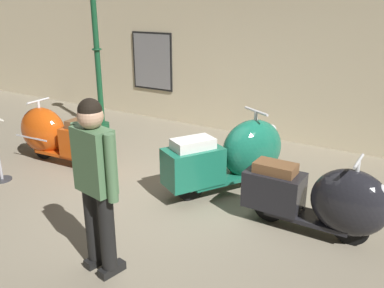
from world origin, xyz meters
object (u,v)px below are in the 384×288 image
object	(u,v)px
scooter_2	(325,200)
visitor_0	(96,177)
scooter_0	(55,135)
lamppost	(96,45)
scooter_1	(235,155)

from	to	relation	value
scooter_2	visitor_0	distance (m)	2.55
scooter_2	visitor_0	world-z (taller)	visitor_0
scooter_0	visitor_0	world-z (taller)	visitor_0
lamppost	scooter_2	bearing A→B (deg)	-18.04
scooter_1	scooter_2	xyz separation A→B (m)	(1.42, -0.60, -0.06)
scooter_1	scooter_2	size ratio (longest dim) A/B	1.14
scooter_2	lamppost	distance (m)	5.41
scooter_0	visitor_0	distance (m)	3.31
lamppost	scooter_0	bearing A→B (deg)	-71.51
scooter_1	lamppost	world-z (taller)	lamppost
scooter_1	visitor_0	xyz separation A→B (m)	(-0.27, -2.42, 0.51)
scooter_0	lamppost	world-z (taller)	lamppost
visitor_0	scooter_1	bearing A→B (deg)	3.26
visitor_0	scooter_2	bearing A→B (deg)	-33.29
scooter_0	scooter_1	distance (m)	3.08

